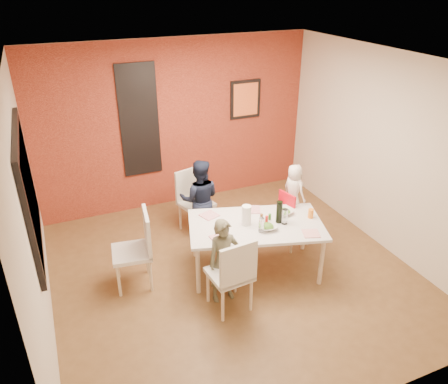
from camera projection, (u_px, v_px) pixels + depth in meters
name	position (u px, v px, depth m)	size (l,w,h in m)	color
ground	(233.00, 272.00, 5.77)	(4.50, 4.50, 0.00)	brown
ceiling	(235.00, 63.00, 4.55)	(4.50, 4.50, 0.02)	silver
wall_back	(176.00, 125.00, 7.01)	(4.50, 0.02, 2.70)	beige
wall_front	(355.00, 296.00, 3.32)	(4.50, 0.02, 2.70)	beige
wall_left	(30.00, 218.00, 4.37)	(0.02, 4.50, 2.70)	beige
wall_right	(384.00, 152.00, 5.95)	(0.02, 4.50, 2.70)	beige
brick_accent_wall	(177.00, 125.00, 6.99)	(4.50, 0.02, 2.70)	maroon
picture_window_frame	(28.00, 191.00, 4.46)	(0.05, 1.70, 1.30)	black
picture_window_pane	(30.00, 191.00, 4.46)	(0.02, 1.55, 1.15)	black
glassblock_strip	(139.00, 121.00, 6.70)	(0.55, 0.03, 1.70)	silver
glassblock_surround	(139.00, 121.00, 6.70)	(0.60, 0.03, 1.76)	black
art_print_frame	(245.00, 99.00, 7.26)	(0.54, 0.03, 0.64)	black
art_print_canvas	(246.00, 100.00, 7.24)	(0.44, 0.01, 0.54)	orange
dining_table	(256.00, 228.00, 5.55)	(1.88, 1.38, 0.70)	silver
chair_near	(233.00, 272.00, 4.88)	(0.49, 0.49, 0.98)	silver
chair_far	(193.00, 197.00, 6.53)	(0.54, 0.54, 0.95)	beige
chair_left	(138.00, 246.00, 5.33)	(0.52, 0.52, 1.01)	white
high_chair	(291.00, 213.00, 6.12)	(0.44, 0.44, 0.87)	red
child_near	(224.00, 261.00, 5.09)	(0.39, 0.26, 1.08)	#514F3A
child_far	(200.00, 199.00, 6.31)	(0.59, 0.46, 1.22)	black
toddler	(294.00, 190.00, 5.97)	(0.36, 0.23, 0.74)	silver
plate_near_left	(222.00, 238.00, 5.21)	(0.24, 0.24, 0.01)	white
plate_far_mid	(252.00, 210.00, 5.84)	(0.22, 0.22, 0.01)	silver
plate_near_right	(311.00, 233.00, 5.31)	(0.19, 0.19, 0.01)	white
plate_far_left	(209.00, 215.00, 5.70)	(0.21, 0.21, 0.01)	white
salad_bowl_a	(268.00, 227.00, 5.40)	(0.23, 0.23, 0.06)	white
salad_bowl_b	(284.00, 212.00, 5.74)	(0.22, 0.22, 0.05)	silver
wine_bottle	(279.00, 212.00, 5.49)	(0.08, 0.08, 0.29)	black
wine_glass_a	(261.00, 225.00, 5.31)	(0.07, 0.07, 0.19)	white
wine_glass_b	(285.00, 217.00, 5.48)	(0.07, 0.07, 0.21)	silver
paper_towel_roll	(246.00, 215.00, 5.45)	(0.12, 0.12, 0.26)	white
condiment_red	(266.00, 221.00, 5.44)	(0.04, 0.04, 0.14)	red
condiment_green	(270.00, 219.00, 5.50)	(0.04, 0.04, 0.14)	#2E7C29
condiment_brown	(261.00, 219.00, 5.48)	(0.04, 0.04, 0.15)	brown
sippy_cup	(311.00, 213.00, 5.63)	(0.07, 0.07, 0.12)	orange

